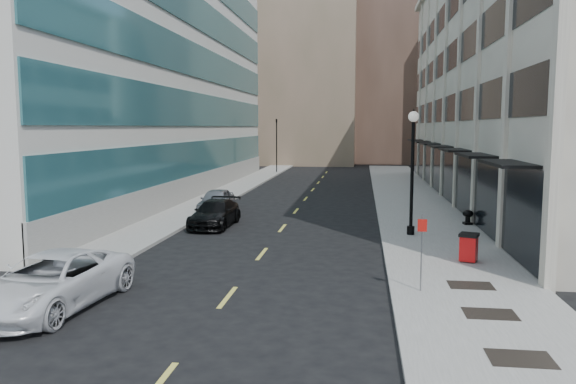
% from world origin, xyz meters
% --- Properties ---
extents(ground, '(160.00, 160.00, 0.00)m').
position_xyz_m(ground, '(0.00, 0.00, 0.00)').
color(ground, black).
rests_on(ground, ground).
extents(sidewalk_right, '(5.00, 80.00, 0.15)m').
position_xyz_m(sidewalk_right, '(7.50, 20.00, 0.07)').
color(sidewalk_right, gray).
rests_on(sidewalk_right, ground).
extents(sidewalk_left, '(3.00, 80.00, 0.15)m').
position_xyz_m(sidewalk_left, '(-6.50, 20.00, 0.07)').
color(sidewalk_left, gray).
rests_on(sidewalk_left, ground).
extents(building_right, '(15.30, 46.50, 18.25)m').
position_xyz_m(building_right, '(16.94, 26.99, 8.99)').
color(building_right, beige).
rests_on(building_right, ground).
extents(building_left, '(16.14, 46.00, 20.00)m').
position_xyz_m(building_left, '(-15.95, 27.00, 9.99)').
color(building_left, silver).
rests_on(building_left, ground).
extents(skyline_tan_near, '(14.00, 18.00, 28.00)m').
position_xyz_m(skyline_tan_near, '(-4.00, 68.00, 14.00)').
color(skyline_tan_near, '#8C705B').
rests_on(skyline_tan_near, ground).
extents(skyline_brown, '(12.00, 16.00, 34.00)m').
position_xyz_m(skyline_brown, '(8.00, 72.00, 17.00)').
color(skyline_brown, brown).
rests_on(skyline_brown, ground).
extents(skyline_tan_far, '(12.00, 14.00, 22.00)m').
position_xyz_m(skyline_tan_far, '(-14.00, 78.00, 11.00)').
color(skyline_tan_far, '#8C705B').
rests_on(skyline_tan_far, ground).
extents(skyline_stone, '(10.00, 14.00, 20.00)m').
position_xyz_m(skyline_stone, '(18.00, 66.00, 10.00)').
color(skyline_stone, beige).
rests_on(skyline_stone, ground).
extents(grate_near, '(1.40, 1.00, 0.01)m').
position_xyz_m(grate_near, '(7.60, -2.00, 0.15)').
color(grate_near, black).
rests_on(grate_near, sidewalk_right).
extents(grate_mid, '(1.40, 1.00, 0.01)m').
position_xyz_m(grate_mid, '(7.60, 1.00, 0.15)').
color(grate_mid, black).
rests_on(grate_mid, sidewalk_right).
extents(grate_far, '(1.40, 1.00, 0.01)m').
position_xyz_m(grate_far, '(7.60, 3.80, 0.15)').
color(grate_far, black).
rests_on(grate_far, sidewalk_right).
extents(road_centerline, '(0.15, 68.20, 0.01)m').
position_xyz_m(road_centerline, '(0.00, 17.00, 0.01)').
color(road_centerline, '#D8CC4C').
rests_on(road_centerline, ground).
extents(traffic_signal, '(0.66, 0.66, 6.98)m').
position_xyz_m(traffic_signal, '(-5.50, 48.00, 5.72)').
color(traffic_signal, black).
rests_on(traffic_signal, ground).
extents(car_white_van, '(3.13, 5.94, 1.59)m').
position_xyz_m(car_white_van, '(-4.80, 0.30, 0.80)').
color(car_white_van, white).
rests_on(car_white_van, ground).
extents(car_black_pickup, '(2.07, 4.83, 1.39)m').
position_xyz_m(car_black_pickup, '(-3.58, 14.00, 0.69)').
color(car_black_pickup, black).
rests_on(car_black_pickup, ground).
extents(car_silver_sedan, '(1.74, 4.25, 1.44)m').
position_xyz_m(car_silver_sedan, '(-4.80, 18.86, 0.72)').
color(car_silver_sedan, gray).
rests_on(car_silver_sedan, ground).
extents(trash_bin, '(0.86, 0.86, 1.09)m').
position_xyz_m(trash_bin, '(8.11, 7.11, 0.74)').
color(trash_bin, red).
rests_on(trash_bin, sidewalk_right).
extents(lamppost, '(0.49, 0.49, 5.94)m').
position_xyz_m(lamppost, '(6.40, 12.33, 3.64)').
color(lamppost, black).
rests_on(lamppost, sidewalk_right).
extents(sign_post, '(0.28, 0.06, 2.43)m').
position_xyz_m(sign_post, '(5.93, 2.99, 1.71)').
color(sign_post, slate).
rests_on(sign_post, sidewalk_right).
extents(urn_planter, '(0.55, 0.55, 0.76)m').
position_xyz_m(urn_planter, '(9.60, 15.55, 0.61)').
color(urn_planter, black).
rests_on(urn_planter, sidewalk_right).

